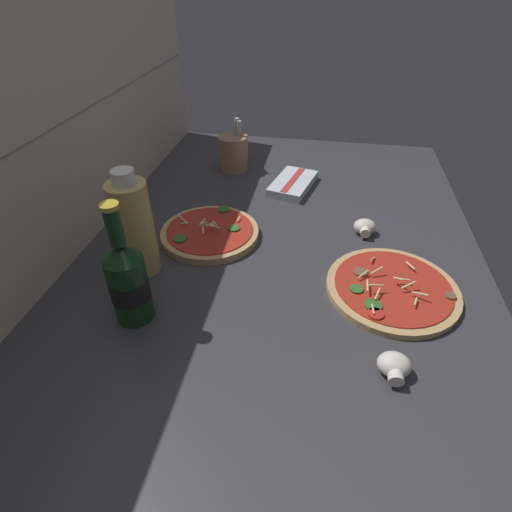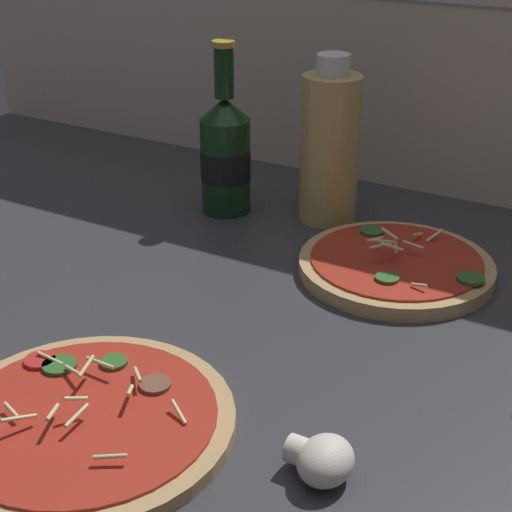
{
  "view_description": "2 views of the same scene",
  "coord_description": "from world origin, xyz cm",
  "views": [
    {
      "loc": [
        -64.52,
        -7.04,
        56.39
      ],
      "look_at": [
        -3.39,
        3.74,
        9.84
      ],
      "focal_mm": 28.0,
      "sensor_mm": 36.0,
      "label": 1
    },
    {
      "loc": [
        39.3,
        -63.53,
        46.35
      ],
      "look_at": [
        -0.38,
        5.74,
        6.89
      ],
      "focal_mm": 55.0,
      "sensor_mm": 36.0,
      "label": 2
    }
  ],
  "objects": [
    {
      "name": "tile_backsplash",
      "position": [
        0.0,
        45.5,
        30.0
      ],
      "size": [
        160.0,
        1.13,
        60.0
      ],
      "color": "beige",
      "rests_on": "ground"
    },
    {
      "name": "pizza_far",
      "position": [
        12.18,
        17.7,
        3.52
      ],
      "size": [
        23.39,
        23.39,
        4.95
      ],
      "color": "tan",
      "rests_on": "counter_slab"
    },
    {
      "name": "oil_bottle",
      "position": [
        -2.19,
        28.88,
        12.96
      ],
      "size": [
        7.94,
        7.94,
        22.76
      ],
      "color": "#D6B766",
      "rests_on": "counter_slab"
    },
    {
      "name": "mushroom_left",
      "position": [
        19.75,
        -18.81,
        4.35
      ],
      "size": [
        5.55,
        5.28,
        3.7
      ],
      "color": "white",
      "rests_on": "counter_slab"
    },
    {
      "name": "counter_slab",
      "position": [
        0.0,
        0.0,
        1.25
      ],
      "size": [
        160.0,
        90.0,
        2.5
      ],
      "color": "#38383D",
      "rests_on": "ground"
    },
    {
      "name": "beer_bottle",
      "position": [
        -15.95,
        24.36,
        11.04
      ],
      "size": [
        7.04,
        7.04,
        23.86
      ],
      "color": "#143819",
      "rests_on": "counter_slab"
    },
    {
      "name": "pizza_near",
      "position": [
        -0.75,
        -23.44,
        3.32
      ],
      "size": [
        26.14,
        26.14,
        4.05
      ],
      "color": "tan",
      "rests_on": "counter_slab"
    }
  ]
}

